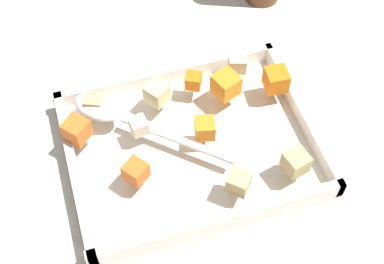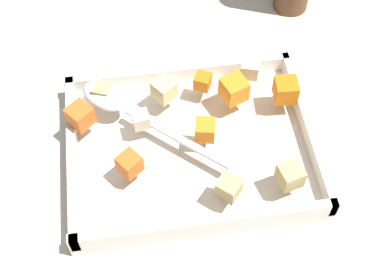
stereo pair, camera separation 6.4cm
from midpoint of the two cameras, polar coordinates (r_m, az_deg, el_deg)
name	(u,v)px [view 1 (the left image)]	position (r m, az deg, el deg)	size (l,w,h in m)	color
ground_plane	(187,144)	(0.80, -2.81, -1.43)	(4.00, 4.00, 0.00)	beige
baking_dish	(192,148)	(0.78, -2.36, -1.84)	(0.35, 0.27, 0.04)	white
carrot_chunk_far_left	(77,130)	(0.77, -14.37, 0.07)	(0.03, 0.03, 0.03)	orange
carrot_chunk_rim_edge	(205,128)	(0.75, -1.11, 0.24)	(0.03, 0.03, 0.03)	orange
carrot_chunk_far_right	(193,81)	(0.80, -2.18, 5.26)	(0.02, 0.02, 0.02)	orange
carrot_chunk_heap_side	(276,80)	(0.80, 6.55, 5.35)	(0.03, 0.03, 0.03)	orange
carrot_chunk_corner_se	(226,85)	(0.79, 1.25, 4.84)	(0.03, 0.03, 0.03)	orange
carrot_chunk_corner_sw	(136,172)	(0.72, -8.49, -4.29)	(0.03, 0.03, 0.03)	orange
potato_chunk_mid_right	(157,93)	(0.79, -6.07, 3.92)	(0.03, 0.03, 0.03)	#E0CC89
potato_chunk_near_left	(94,103)	(0.79, -12.50, 2.81)	(0.02, 0.02, 0.02)	tan
potato_chunk_under_handle	(237,63)	(0.82, 2.54, 7.13)	(0.03, 0.03, 0.03)	beige
potato_chunk_near_right	(296,162)	(0.72, 8.34, -3.32)	(0.03, 0.03, 0.03)	tan
potato_chunk_front_center	(239,182)	(0.70, 2.30, -5.46)	(0.03, 0.03, 0.03)	tan
parsnip_chunk_near_spoon	(139,126)	(0.76, -8.03, 0.49)	(0.02, 0.02, 0.02)	beige
serving_spoon	(107,110)	(0.78, -11.26, 2.15)	(0.20, 0.19, 0.02)	silver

